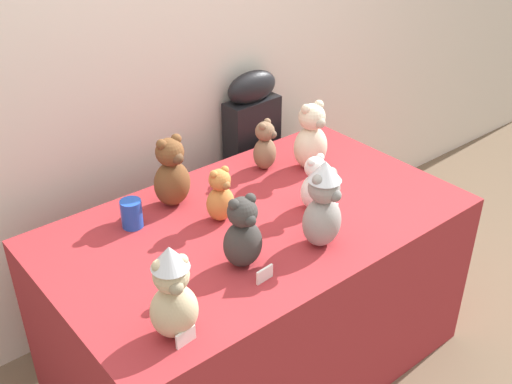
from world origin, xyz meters
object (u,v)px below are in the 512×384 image
at_px(teddy_bear_ginger, 220,196).
at_px(teddy_bear_cream, 311,138).
at_px(teddy_bear_charcoal, 243,234).
at_px(teddy_bear_snow, 315,184).
at_px(teddy_bear_chestnut, 172,174).
at_px(display_table, 256,294).
at_px(teddy_bear_sand, 173,293).
at_px(instrument_case, 252,171).
at_px(teddy_bear_mocha, 265,146).
at_px(teddy_bear_ash, 323,205).
at_px(party_cup_blue, 132,214).

distance_m(teddy_bear_ginger, teddy_bear_cream, 0.56).
relative_size(teddy_bear_charcoal, teddy_bear_ginger, 1.23).
bearing_deg(teddy_bear_snow, teddy_bear_chestnut, 130.75).
bearing_deg(teddy_bear_snow, display_table, 154.08).
bearing_deg(teddy_bear_cream, teddy_bear_ginger, -169.58).
xyz_separation_m(display_table, teddy_bear_sand, (-0.58, -0.33, 0.53)).
distance_m(instrument_case, teddy_bear_cream, 0.55).
height_order(teddy_bear_mocha, teddy_bear_sand, teddy_bear_sand).
xyz_separation_m(teddy_bear_charcoal, teddy_bear_chestnut, (0.03, 0.49, 0.01)).
distance_m(instrument_case, teddy_bear_ash, 1.03).
relative_size(teddy_bear_mocha, teddy_bear_cream, 0.74).
height_order(teddy_bear_mocha, party_cup_blue, teddy_bear_mocha).
distance_m(teddy_bear_ginger, teddy_bear_sand, 0.63).
bearing_deg(teddy_bear_ash, instrument_case, 59.71).
bearing_deg(teddy_bear_mocha, teddy_bear_ginger, -179.42).
bearing_deg(teddy_bear_chestnut, teddy_bear_charcoal, -98.74).
bearing_deg(teddy_bear_charcoal, teddy_bear_snow, 19.51).
xyz_separation_m(teddy_bear_snow, teddy_bear_sand, (-0.81, -0.25, 0.05)).
bearing_deg(teddy_bear_charcoal, teddy_bear_ash, -10.20).
bearing_deg(teddy_bear_ginger, teddy_bear_mocha, 25.71).
relative_size(teddy_bear_sand, party_cup_blue, 2.87).
distance_m(teddy_bear_ash, teddy_bear_charcoal, 0.31).
distance_m(display_table, teddy_bear_mocha, 0.63).
bearing_deg(display_table, party_cup_blue, 146.66).
xyz_separation_m(teddy_bear_snow, teddy_bear_ginger, (-0.33, 0.16, -0.00)).
bearing_deg(teddy_bear_mocha, teddy_bear_ash, -137.92).
distance_m(teddy_bear_mocha, teddy_bear_sand, 1.07).
relative_size(teddy_bear_chestnut, party_cup_blue, 2.67).
bearing_deg(display_table, teddy_bear_chestnut, 121.80).
bearing_deg(teddy_bear_snow, teddy_bear_sand, -169.80).
xyz_separation_m(instrument_case, teddy_bear_cream, (-0.02, -0.43, 0.35)).
xyz_separation_m(teddy_bear_sand, party_cup_blue, (0.19, 0.59, -0.10)).
height_order(instrument_case, teddy_bear_chestnut, instrument_case).
distance_m(instrument_case, teddy_bear_mocha, 0.48).
relative_size(teddy_bear_snow, teddy_bear_mocha, 1.01).
relative_size(teddy_bear_snow, teddy_bear_sand, 0.72).
height_order(teddy_bear_snow, party_cup_blue, teddy_bear_snow).
bearing_deg(teddy_bear_mocha, instrument_case, 32.65).
xyz_separation_m(instrument_case, party_cup_blue, (-0.86, -0.35, 0.27)).
relative_size(teddy_bear_chestnut, teddy_bear_ginger, 1.33).
relative_size(instrument_case, teddy_bear_ash, 3.18).
distance_m(display_table, teddy_bear_cream, 0.71).
xyz_separation_m(teddy_bear_ash, party_cup_blue, (-0.47, 0.53, -0.11)).
height_order(teddy_bear_ash, teddy_bear_sand, teddy_bear_ash).
relative_size(teddy_bear_charcoal, teddy_bear_chestnut, 0.92).
relative_size(teddy_bear_snow, party_cup_blue, 2.07).
bearing_deg(teddy_bear_chestnut, teddy_bear_sand, -127.32).
bearing_deg(teddy_bear_cream, party_cup_blue, 175.66).
bearing_deg(teddy_bear_charcoal, display_table, 47.01).
bearing_deg(teddy_bear_charcoal, teddy_bear_sand, -153.90).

